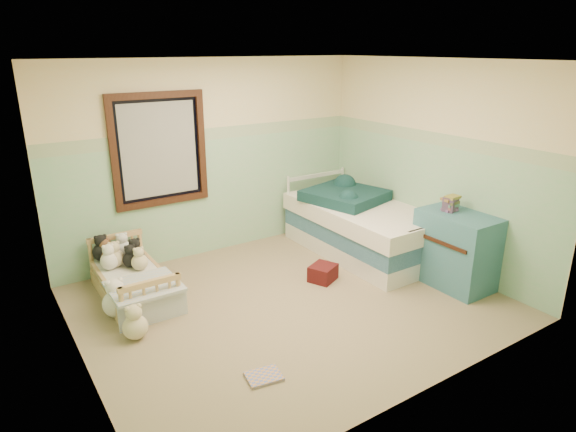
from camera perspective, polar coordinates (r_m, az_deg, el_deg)
floor at (r=5.45m, az=0.24°, el=-9.97°), size 4.20×3.60×0.02m
ceiling at (r=4.78m, az=0.28°, el=17.55°), size 4.20×3.60×0.02m
wall_back at (r=6.50m, az=-8.64°, el=6.49°), size 4.20×0.04×2.50m
wall_front at (r=3.69m, az=16.00°, el=-3.70°), size 4.20×0.04×2.50m
wall_left at (r=4.24m, az=-24.10°, el=-1.72°), size 0.04×3.60×2.50m
wall_right at (r=6.34m, az=16.33°, el=5.64°), size 0.04×3.60×2.50m
wainscot_mint at (r=6.61m, az=-8.37°, el=2.23°), size 4.20×0.01×1.50m
border_strip at (r=6.42m, az=-8.73°, el=9.30°), size 4.20×0.01×0.15m
window_frame at (r=6.17m, az=-14.51°, el=7.34°), size 1.16×0.06×1.36m
window_blinds at (r=6.17m, az=-14.54°, el=7.36°), size 0.92×0.01×1.12m
toddler_bed_frame at (r=5.77m, az=-17.21°, el=-8.13°), size 0.63×1.27×0.16m
toddler_mattress at (r=5.71m, az=-17.35°, el=-6.86°), size 0.58×1.21×0.12m
patchwork_quilt at (r=5.33m, az=-16.19°, el=-7.74°), size 0.69×0.63×0.03m
plush_bed_brown at (r=6.07m, az=-20.22°, el=-4.06°), size 0.19×0.19×0.19m
plush_bed_white at (r=6.11m, az=-18.42°, el=-3.62°), size 0.20×0.20×0.20m
plush_bed_tan at (r=5.87m, az=-19.23°, el=-4.60°), size 0.20×0.20×0.20m
plush_bed_dark at (r=5.93m, az=-17.09°, el=-4.21°), size 0.20×0.20×0.20m
plush_floor_cream at (r=5.42m, az=-19.07°, el=-9.47°), size 0.28×0.28×0.28m
plush_floor_tan at (r=5.00m, az=-17.11°, el=-12.08°), size 0.24×0.24×0.24m
twin_bed_frame at (r=6.72m, az=8.30°, el=-3.27°), size 1.04×2.08×0.22m
twin_boxspring at (r=6.64m, az=8.39°, el=-1.51°), size 1.04×2.08×0.22m
twin_mattress at (r=6.57m, az=8.48°, el=0.29°), size 1.08×2.12×0.22m
teal_blanket at (r=6.69m, az=6.54°, el=2.36°), size 1.09×1.12×0.14m
dresser at (r=5.98m, az=18.68°, el=-3.68°), size 0.54×0.86×0.86m
book_stack at (r=5.89m, az=18.15°, el=1.33°), size 0.19×0.17×0.17m
red_pillow at (r=5.90m, az=4.03°, el=-6.52°), size 0.38×0.37×0.19m
floor_book at (r=4.36m, az=-2.79°, el=-17.90°), size 0.32×0.27×0.03m
extra_plush_0 at (r=5.83m, az=-19.78°, el=-4.86°), size 0.20×0.20×0.20m
extra_plush_1 at (r=6.09m, az=-20.54°, el=-3.89°), size 0.21×0.21×0.21m
extra_plush_2 at (r=5.72m, az=-16.66°, el=-5.09°), size 0.18×0.18×0.18m
extra_plush_3 at (r=5.82m, az=-17.57°, el=-4.77°), size 0.18×0.18×0.18m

